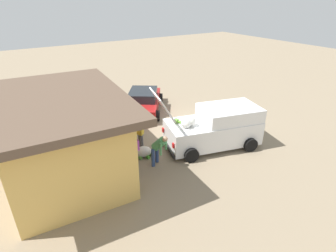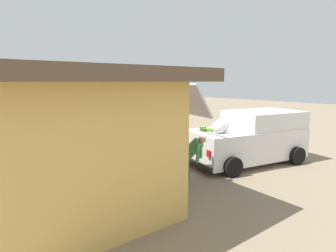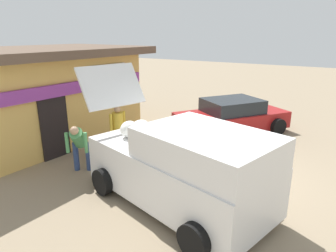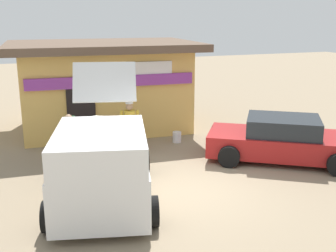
% 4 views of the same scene
% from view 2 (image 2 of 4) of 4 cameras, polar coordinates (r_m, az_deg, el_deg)
% --- Properties ---
extents(ground_plane, '(60.00, 60.00, 0.00)m').
position_cam_2_polar(ground_plane, '(11.74, 7.65, -5.02)').
color(ground_plane, gray).
extents(storefront_bar, '(6.91, 5.06, 3.14)m').
position_cam_2_polar(storefront_bar, '(7.24, -22.29, -1.45)').
color(storefront_bar, '#E0B259').
rests_on(storefront_bar, ground_plane).
extents(delivery_van, '(3.04, 5.09, 2.83)m').
position_cam_2_polar(delivery_van, '(10.23, 16.77, -2.22)').
color(delivery_van, white).
rests_on(delivery_van, ground_plane).
extents(parked_sedan, '(4.45, 3.80, 1.27)m').
position_cam_2_polar(parked_sedan, '(13.36, -5.47, -0.60)').
color(parked_sedan, maroon).
rests_on(parked_sedan, ground_plane).
extents(vendor_standing, '(0.56, 0.41, 1.58)m').
position_cam_2_polar(vendor_standing, '(8.94, -2.33, -3.55)').
color(vendor_standing, '#4C4C51').
rests_on(vendor_standing, ground_plane).
extents(customer_bending, '(0.72, 0.67, 1.40)m').
position_cam_2_polar(customer_bending, '(7.84, 5.01, -5.86)').
color(customer_bending, navy).
rests_on(customer_bending, ground_plane).
extents(unloaded_banana_pile, '(0.71, 0.81, 0.45)m').
position_cam_2_polar(unloaded_banana_pile, '(8.51, -0.69, -9.05)').
color(unloaded_banana_pile, silver).
rests_on(unloaded_banana_pile, ground_plane).
extents(paint_bucket, '(0.29, 0.29, 0.36)m').
position_cam_2_polar(paint_bucket, '(10.24, -10.63, -6.20)').
color(paint_bucket, silver).
rests_on(paint_bucket, ground_plane).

